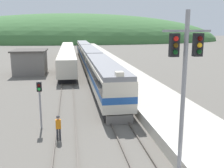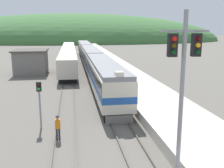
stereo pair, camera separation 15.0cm
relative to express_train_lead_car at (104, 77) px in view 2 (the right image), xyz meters
name	(u,v)px [view 2 (the right image)]	position (x,y,z in m)	size (l,w,h in m)	color
track_main	(84,54)	(0.00, 49.48, -2.06)	(1.52, 180.00, 0.16)	#4C443D
track_siding	(69,54)	(-4.30, 49.48, -2.06)	(1.52, 180.00, 0.16)	#4C443D
platform	(108,61)	(4.59, 29.48, -1.70)	(5.74, 140.00, 0.88)	#BCB5A5
distant_hills	(77,41)	(0.00, 131.33, -2.14)	(177.17, 79.73, 32.30)	#3D6B38
station_shed	(31,62)	(-10.48, 16.82, -0.08)	(5.57, 6.88, 4.07)	slate
express_train_lead_car	(104,77)	(0.00, 0.00, 0.00)	(2.89, 19.90, 4.27)	black
carriage_second	(90,57)	(0.00, 21.57, -0.01)	(2.88, 21.01, 3.91)	black
carriage_third	(85,49)	(0.00, 43.45, -0.01)	(2.88, 21.01, 3.91)	black
siding_train	(68,55)	(-4.30, 29.39, -0.35)	(2.90, 46.87, 3.46)	black
signal_mast_main	(183,76)	(1.23, -18.42, 3.39)	(2.20, 0.42, 8.41)	gray
signal_post_siding	(39,95)	(-6.19, -9.51, 0.54)	(0.36, 0.42, 3.72)	gray
track_worker	(58,126)	(-4.77, -11.92, -1.14)	(0.37, 0.24, 1.74)	#2D2D33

